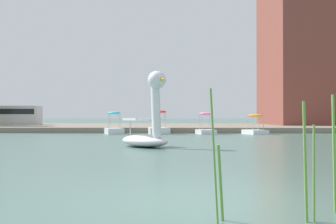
{
  "coord_description": "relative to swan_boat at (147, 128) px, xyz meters",
  "views": [
    {
      "loc": [
        -0.31,
        -6.09,
        1.12
      ],
      "look_at": [
        -1.04,
        15.81,
        1.35
      ],
      "focal_mm": 47.54,
      "sensor_mm": 36.0,
      "label": 1
    }
  ],
  "objects": [
    {
      "name": "ground_plane",
      "position": [
        1.61,
        -10.15,
        -0.72
      ],
      "size": [
        531.72,
        531.72,
        0.0
      ],
      "primitive_type": "plane",
      "color": "#47665B"
    },
    {
      "name": "shore_bank_far",
      "position": [
        1.61,
        23.82,
        -0.53
      ],
      "size": [
        145.04,
        19.88,
        0.37
      ],
      "primitive_type": "cube",
      "color": "slate",
      "rests_on": "ground_plane"
    },
    {
      "name": "swan_boat",
      "position": [
        0.0,
        0.0,
        0.0
      ],
      "size": [
        2.49,
        2.77,
        2.75
      ],
      "color": "white",
      "rests_on": "ground_plane"
    },
    {
      "name": "pedal_boat_orange",
      "position": [
        5.93,
        12.39,
        -0.3
      ],
      "size": [
        1.58,
        1.96,
        1.29
      ],
      "color": "white",
      "rests_on": "ground_plane"
    },
    {
      "name": "pedal_boat_pink",
      "position": [
        2.8,
        12.66,
        -0.29
      ],
      "size": [
        1.35,
        1.91,
        1.41
      ],
      "color": "white",
      "rests_on": "ground_plane"
    },
    {
      "name": "pedal_boat_red",
      "position": [
        -0.26,
        12.73,
        -0.3
      ],
      "size": [
        1.57,
        2.31,
        1.55
      ],
      "color": "white",
      "rests_on": "ground_plane"
    },
    {
      "name": "pedal_boat_cyan",
      "position": [
        -3.16,
        12.52,
        -0.31
      ],
      "size": [
        1.55,
        2.09,
        1.47
      ],
      "color": "white",
      "rests_on": "ground_plane"
    },
    {
      "name": "parked_van",
      "position": [
        -14.33,
        24.74,
        0.6
      ],
      "size": [
        4.58,
        1.94,
        1.76
      ],
      "color": "silver",
      "rests_on": "shore_bank_far"
    }
  ]
}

